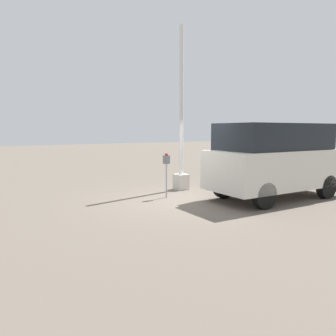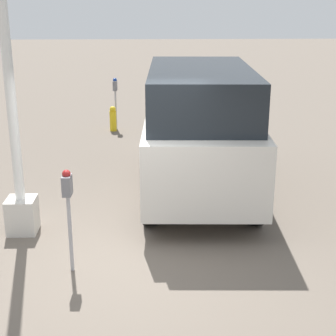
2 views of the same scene
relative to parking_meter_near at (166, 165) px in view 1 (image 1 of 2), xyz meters
The scene contains 6 objects.
ground_plane 1.23m from the parking_meter_near, 73.47° to the right, with size 80.00×80.00×0.00m, color #60564C.
parking_meter_near is the anchor object (origin of this frame).
parking_meter_far 7.78m from the parking_meter_near, ahead, with size 0.20×0.12×1.41m.
lamp_post 1.68m from the parking_meter_near, 37.23° to the left, with size 0.44×0.44×5.71m.
parked_van 3.38m from the parking_meter_near, 34.96° to the right, with size 4.50×2.06×2.32m.
fire_hydrant 7.61m from the parking_meter_near, ahead, with size 0.18×0.18×0.68m.
Camera 1 is at (-5.71, -7.94, 2.13)m, focal length 35.00 mm.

